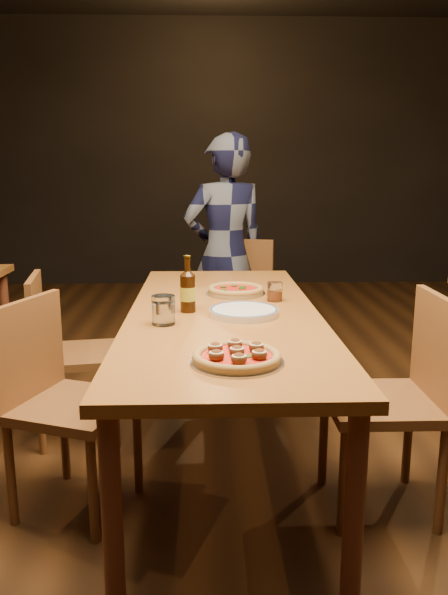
{
  "coord_description": "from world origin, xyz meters",
  "views": [
    {
      "loc": [
        -0.07,
        -2.39,
        1.34
      ],
      "look_at": [
        0.0,
        -0.05,
        0.82
      ],
      "focal_mm": 35.0,
      "sensor_mm": 36.0,
      "label": 1
    }
  ],
  "objects_px": {
    "chair_main_nw": "(74,404)",
    "chair_main_sw": "(78,353)",
    "plate_stack": "(244,312)",
    "water_glass": "(163,310)",
    "pizza_margherita": "(236,290)",
    "amber_glass": "(275,292)",
    "table_main": "(224,327)",
    "chair_main_e": "(382,400)",
    "pizza_meatball": "(237,356)",
    "diner": "(225,255)",
    "chair_end": "(234,306)",
    "beer_bottle": "(188,292)"
  },
  "relations": [
    {
      "from": "pizza_margherita",
      "to": "amber_glass",
      "type": "relative_size",
      "value": 3.33
    },
    {
      "from": "chair_end",
      "to": "beer_bottle",
      "type": "height_order",
      "value": "beer_bottle"
    },
    {
      "from": "diner",
      "to": "pizza_margherita",
      "type": "bearing_deg",
      "value": 72.35
    },
    {
      "from": "beer_bottle",
      "to": "chair_main_sw",
      "type": "bearing_deg",
      "value": 144.26
    },
    {
      "from": "amber_glass",
      "to": "beer_bottle",
      "type": "bearing_deg",
      "value": -153.49
    },
    {
      "from": "chair_main_nw",
      "to": "chair_main_e",
      "type": "relative_size",
      "value": 0.97
    },
    {
      "from": "amber_glass",
      "to": "pizza_margherita",
      "type": "bearing_deg",
      "value": 136.46
    },
    {
      "from": "chair_main_nw",
      "to": "pizza_margherita",
      "type": "bearing_deg",
      "value": -26.9
    },
    {
      "from": "chair_main_nw",
      "to": "chair_end",
      "type": "relative_size",
      "value": 0.96
    },
    {
      "from": "chair_main_sw",
      "to": "chair_end",
      "type": "relative_size",
      "value": 0.95
    },
    {
      "from": "chair_main_sw",
      "to": "amber_glass",
      "type": "distance_m",
      "value": 1.05
    },
    {
      "from": "chair_end",
      "to": "pizza_margherita",
      "type": "relative_size",
      "value": 3.19
    },
    {
      "from": "chair_main_sw",
      "to": "table_main",
      "type": "bearing_deg",
      "value": -128.44
    },
    {
      "from": "chair_main_e",
      "to": "chair_main_nw",
      "type": "bearing_deg",
      "value": -91.48
    },
    {
      "from": "pizza_meatball",
      "to": "plate_stack",
      "type": "bearing_deg",
      "value": 84.23
    },
    {
      "from": "table_main",
      "to": "amber_glass",
      "type": "bearing_deg",
      "value": 38.11
    },
    {
      "from": "chair_main_sw",
      "to": "amber_glass",
      "type": "xyz_separation_m",
      "value": [
        0.96,
        -0.21,
        0.35
      ]
    },
    {
      "from": "chair_main_e",
      "to": "plate_stack",
      "type": "bearing_deg",
      "value": -112.4
    },
    {
      "from": "table_main",
      "to": "plate_stack",
      "type": "distance_m",
      "value": 0.14
    },
    {
      "from": "chair_main_sw",
      "to": "diner",
      "type": "relative_size",
      "value": 0.56
    },
    {
      "from": "chair_main_e",
      "to": "plate_stack",
      "type": "xyz_separation_m",
      "value": [
        -0.53,
        0.22,
        0.31
      ]
    },
    {
      "from": "plate_stack",
      "to": "chair_main_sw",
      "type": "bearing_deg",
      "value": 149.16
    },
    {
      "from": "table_main",
      "to": "chair_main_e",
      "type": "relative_size",
      "value": 2.18
    },
    {
      "from": "chair_main_e",
      "to": "diner",
      "type": "height_order",
      "value": "diner"
    },
    {
      "from": "plate_stack",
      "to": "water_glass",
      "type": "bearing_deg",
      "value": -157.71
    },
    {
      "from": "chair_main_e",
      "to": "amber_glass",
      "type": "xyz_separation_m",
      "value": [
        -0.37,
        0.48,
        0.34
      ]
    },
    {
      "from": "chair_end",
      "to": "beer_bottle",
      "type": "bearing_deg",
      "value": -83.14
    },
    {
      "from": "table_main",
      "to": "pizza_margherita",
      "type": "xyz_separation_m",
      "value": [
        0.07,
        0.35,
        0.09
      ]
    },
    {
      "from": "chair_main_nw",
      "to": "pizza_meatball",
      "type": "xyz_separation_m",
      "value": [
        0.61,
        -0.41,
        0.33
      ]
    },
    {
      "from": "beer_bottle",
      "to": "plate_stack",
      "type": "bearing_deg",
      "value": -16.5
    },
    {
      "from": "chair_main_sw",
      "to": "chair_main_e",
      "type": "distance_m",
      "value": 1.5
    },
    {
      "from": "pizza_margherita",
      "to": "plate_stack",
      "type": "xyz_separation_m",
      "value": [
        0.01,
        -0.43,
        -0.0
      ]
    },
    {
      "from": "chair_end",
      "to": "water_glass",
      "type": "relative_size",
      "value": 8.13
    },
    {
      "from": "plate_stack",
      "to": "amber_glass",
      "type": "relative_size",
      "value": 3.26
    },
    {
      "from": "chair_main_nw",
      "to": "beer_bottle",
      "type": "relative_size",
      "value": 3.8
    },
    {
      "from": "beer_bottle",
      "to": "amber_glass",
      "type": "height_order",
      "value": "beer_bottle"
    },
    {
      "from": "table_main",
      "to": "pizza_meatball",
      "type": "height_order",
      "value": "pizza_meatball"
    },
    {
      "from": "chair_main_sw",
      "to": "pizza_margherita",
      "type": "height_order",
      "value": "chair_main_sw"
    },
    {
      "from": "chair_main_e",
      "to": "water_glass",
      "type": "relative_size",
      "value": 8.07
    },
    {
      "from": "pizza_margherita",
      "to": "diner",
      "type": "relative_size",
      "value": 0.18
    },
    {
      "from": "pizza_meatball",
      "to": "pizza_margherita",
      "type": "xyz_separation_m",
      "value": [
        0.05,
        1.03,
        -0.0
      ]
    },
    {
      "from": "beer_bottle",
      "to": "pizza_margherita",
      "type": "bearing_deg",
      "value": 58.33
    },
    {
      "from": "pizza_margherita",
      "to": "water_glass",
      "type": "xyz_separation_m",
      "value": [
        -0.31,
        -0.56,
        0.04
      ]
    },
    {
      "from": "table_main",
      "to": "amber_glass",
      "type": "distance_m",
      "value": 0.33
    },
    {
      "from": "chair_main_sw",
      "to": "diner",
      "type": "bearing_deg",
      "value": -45.95
    },
    {
      "from": "chair_main_nw",
      "to": "chair_main_sw",
      "type": "bearing_deg",
      "value": 31.15
    },
    {
      "from": "chair_main_nw",
      "to": "water_glass",
      "type": "xyz_separation_m",
      "value": [
        0.35,
        0.05,
        0.36
      ]
    },
    {
      "from": "water_glass",
      "to": "amber_glass",
      "type": "height_order",
      "value": "water_glass"
    },
    {
      "from": "chair_main_sw",
      "to": "pizza_meatball",
      "type": "relative_size",
      "value": 2.97
    },
    {
      "from": "table_main",
      "to": "pizza_margherita",
      "type": "distance_m",
      "value": 0.37
    }
  ]
}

